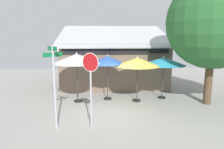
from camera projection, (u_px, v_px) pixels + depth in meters
ground_plane at (110, 113)px, 9.51m from camera, size 28.00×28.00×0.10m
cafe_building at (114, 63)px, 14.92m from camera, size 7.69×5.22×4.46m
street_sign_post at (54, 80)px, 7.48m from camera, size 0.61×0.66×3.19m
stop_sign at (91, 78)px, 7.47m from camera, size 0.61×0.39×2.94m
patio_umbrella_ivory_left at (77, 59)px, 10.66m from camera, size 2.57×2.57×2.71m
patio_umbrella_royal_blue_center at (107, 60)px, 11.12m from camera, size 1.99×1.99×2.56m
patio_umbrella_mustard_right at (137, 62)px, 10.78m from camera, size 2.46×2.46×2.50m
patio_umbrella_teal_far_right at (163, 61)px, 11.34m from camera, size 2.46×2.46×2.47m
shade_tree at (221, 25)px, 9.90m from camera, size 5.17×4.66×6.56m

